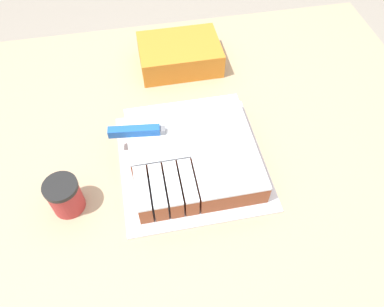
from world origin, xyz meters
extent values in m
plane|color=#9E9384|center=(0.00, 0.00, 0.00)|extent=(8.00, 8.00, 0.00)
cube|color=tan|center=(0.00, 0.00, 0.48)|extent=(1.40, 1.10, 0.95)
cube|color=silver|center=(-0.04, -0.07, 0.96)|extent=(0.37, 0.37, 0.01)
cube|color=#994C2D|center=(-0.04, -0.01, 0.99)|extent=(0.31, 0.19, 0.06)
cube|color=white|center=(-0.04, -0.01, 1.02)|extent=(0.31, 0.19, 0.01)
cube|color=#994C2D|center=(0.04, -0.17, 0.99)|extent=(0.16, 0.12, 0.06)
cube|color=white|center=(0.04, -0.17, 1.02)|extent=(0.16, 0.12, 0.01)
cube|color=#994C2D|center=(-0.17, -0.17, 0.99)|extent=(0.03, 0.12, 0.06)
cube|color=white|center=(-0.17, -0.17, 1.02)|extent=(0.03, 0.12, 0.01)
cube|color=#994C2D|center=(-0.14, -0.17, 0.99)|extent=(0.03, 0.12, 0.06)
cube|color=white|center=(-0.14, -0.17, 1.02)|extent=(0.03, 0.12, 0.01)
cube|color=#994C2D|center=(-0.10, -0.17, 0.99)|extent=(0.03, 0.12, 0.06)
cube|color=white|center=(-0.10, -0.17, 1.02)|extent=(0.03, 0.12, 0.01)
cube|color=#994C2D|center=(-0.06, -0.17, 0.99)|extent=(0.03, 0.12, 0.06)
cube|color=white|center=(-0.06, -0.17, 1.02)|extent=(0.03, 0.12, 0.01)
cube|color=silver|center=(-0.02, -0.03, 1.02)|extent=(0.17, 0.04, 0.00)
cube|color=slate|center=(-0.10, -0.02, 1.03)|extent=(0.02, 0.02, 0.02)
cube|color=#1E59B2|center=(-0.17, -0.01, 1.03)|extent=(0.13, 0.04, 0.02)
cylinder|color=#B23333|center=(-0.35, -0.14, 0.99)|extent=(0.08, 0.08, 0.08)
cylinder|color=black|center=(-0.35, -0.14, 1.04)|extent=(0.08, 0.08, 0.01)
cube|color=orange|center=(0.00, 0.32, 0.99)|extent=(0.25, 0.18, 0.08)
camera|label=1|loc=(-0.14, -0.63, 1.75)|focal=35.00mm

